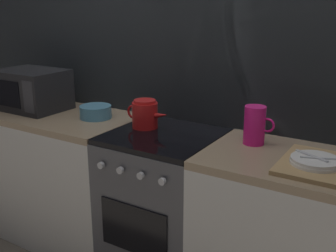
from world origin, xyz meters
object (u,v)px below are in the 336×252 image
object	(u,v)px
microwave	(32,90)
pitcher	(255,125)
kettle	(145,114)
dish_pile	(316,163)
mixing_bowl	(96,112)
stove_unit	(164,206)

from	to	relation	value
microwave	pitcher	bearing A→B (deg)	3.88
kettle	dish_pile	world-z (taller)	kettle
mixing_bowl	dish_pile	size ratio (longest dim) A/B	0.50
kettle	mixing_bowl	size ratio (longest dim) A/B	1.42
mixing_bowl	dish_pile	world-z (taller)	mixing_bowl
mixing_bowl	dish_pile	distance (m)	1.38
pitcher	mixing_bowl	bearing A→B (deg)	-176.84
pitcher	dish_pile	xyz separation A→B (m)	(0.35, -0.16, -0.08)
stove_unit	mixing_bowl	bearing A→B (deg)	174.61
pitcher	dish_pile	bearing A→B (deg)	-24.68
stove_unit	pitcher	bearing A→B (deg)	12.53
dish_pile	mixing_bowl	bearing A→B (deg)	175.76
microwave	dish_pile	distance (m)	1.90
microwave	stove_unit	bearing A→B (deg)	-0.16
stove_unit	kettle	xyz separation A→B (m)	(-0.16, 0.05, 0.53)
kettle	mixing_bowl	world-z (taller)	kettle
stove_unit	microwave	bearing A→B (deg)	179.84
kettle	mixing_bowl	bearing A→B (deg)	179.35
stove_unit	mixing_bowl	size ratio (longest dim) A/B	4.50
microwave	mixing_bowl	distance (m)	0.53
stove_unit	kettle	world-z (taller)	kettle
microwave	pitcher	world-z (taller)	microwave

